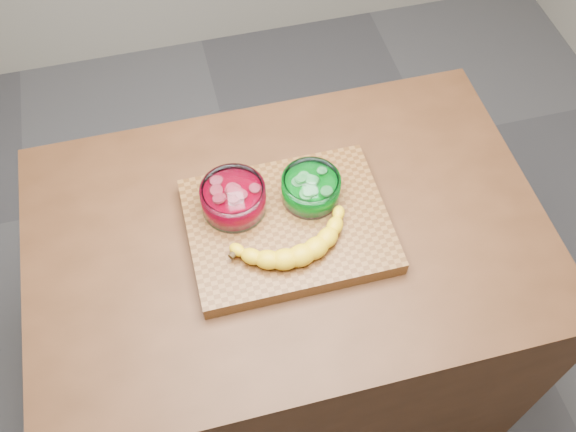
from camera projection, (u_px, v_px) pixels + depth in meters
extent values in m
plane|color=#525156|center=(288.00, 371.00, 2.22)|extent=(3.50, 3.50, 0.00)
cube|color=#4C2B17|center=(288.00, 315.00, 1.85)|extent=(1.20, 0.80, 0.90)
cube|color=brown|center=(288.00, 226.00, 1.46)|extent=(0.45, 0.35, 0.04)
cylinder|color=white|center=(233.00, 198.00, 1.44)|extent=(0.15, 0.15, 0.07)
cylinder|color=#B4001B|center=(234.00, 201.00, 1.44)|extent=(0.12, 0.12, 0.04)
cylinder|color=#E4485E|center=(233.00, 193.00, 1.42)|extent=(0.12, 0.12, 0.02)
cylinder|color=white|center=(311.00, 188.00, 1.46)|extent=(0.13, 0.13, 0.06)
cylinder|color=#009016|center=(311.00, 190.00, 1.46)|extent=(0.11, 0.11, 0.04)
cylinder|color=#68DF6F|center=(311.00, 183.00, 1.44)|extent=(0.11, 0.11, 0.02)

